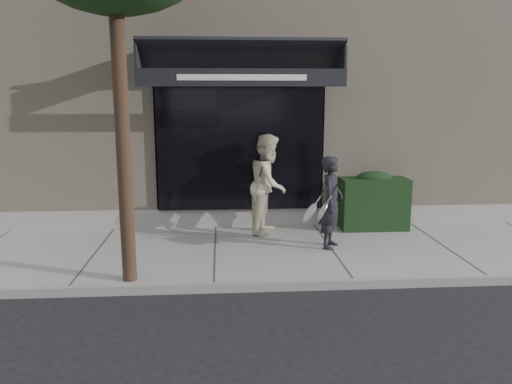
{
  "coord_description": "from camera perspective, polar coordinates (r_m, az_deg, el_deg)",
  "views": [
    {
      "loc": [
        -1.87,
        -8.17,
        2.73
      ],
      "look_at": [
        -1.26,
        0.6,
        1.0
      ],
      "focal_mm": 35.0,
      "sensor_mm": 36.0,
      "label": 1
    }
  ],
  "objects": [
    {
      "name": "ground",
      "position": [
        8.82,
        8.52,
        -7.05
      ],
      "size": [
        80.0,
        80.0,
        0.0
      ],
      "primitive_type": "plane",
      "color": "black",
      "rests_on": "ground"
    },
    {
      "name": "hedge",
      "position": [
        10.09,
        13.21,
        -1.03
      ],
      "size": [
        1.3,
        0.7,
        1.14
      ],
      "color": "black",
      "rests_on": "sidewalk"
    },
    {
      "name": "pedestrian_front",
      "position": [
        8.61,
        8.57,
        -1.2
      ],
      "size": [
        0.84,
        0.85,
        1.59
      ],
      "color": "black",
      "rests_on": "sidewalk"
    },
    {
      "name": "building_facade",
      "position": [
        13.26,
        4.14,
        11.11
      ],
      "size": [
        14.3,
        8.04,
        5.64
      ],
      "color": "#B9A58D",
      "rests_on": "ground"
    },
    {
      "name": "pedestrian_back",
      "position": [
        9.44,
        1.46,
        0.93
      ],
      "size": [
        0.98,
        1.1,
        1.89
      ],
      "color": "beige",
      "rests_on": "sidewalk"
    },
    {
      "name": "curb",
      "position": [
        7.38,
        11.16,
        -10.24
      ],
      "size": [
        20.0,
        0.1,
        0.14
      ],
      "primitive_type": "cube",
      "color": "gray",
      "rests_on": "ground"
    },
    {
      "name": "sidewalk",
      "position": [
        8.8,
        8.53,
        -6.68
      ],
      "size": [
        20.0,
        3.0,
        0.12
      ],
      "primitive_type": "cube",
      "color": "#979892",
      "rests_on": "ground"
    }
  ]
}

